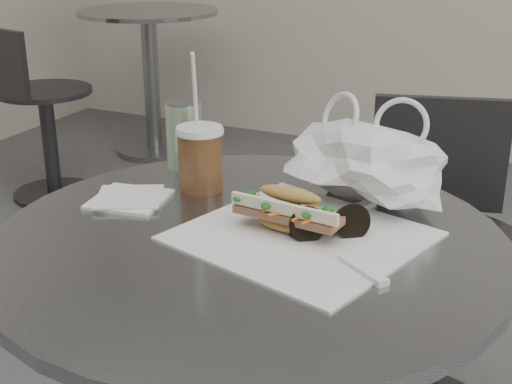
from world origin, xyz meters
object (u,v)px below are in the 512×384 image
at_px(bg_table, 151,65).
at_px(drink_can, 184,135).
at_px(bg_chair, 39,124).
at_px(banh_mi, 289,211).
at_px(chair_far, 432,288).
at_px(sunglasses, 329,226).
at_px(iced_coffee, 200,157).

relative_size(bg_table, drink_can, 5.95).
xyz_separation_m(bg_chair, drink_can, (1.43, -1.20, 0.46)).
bearing_deg(banh_mi, chair_far, 86.25).
height_order(bg_chair, sunglasses, sunglasses).
distance_m(bg_table, banh_mi, 2.74).
distance_m(bg_chair, sunglasses, 2.30).
bearing_deg(drink_can, sunglasses, -28.37).
relative_size(chair_far, bg_chair, 1.02).
relative_size(banh_mi, sunglasses, 1.87).
bearing_deg(drink_can, bg_table, 124.60).
height_order(banh_mi, drink_can, drink_can).
distance_m(bg_table, iced_coffee, 2.54).
bearing_deg(bg_chair, drink_can, -27.65).
bearing_deg(chair_far, bg_table, -55.64).
bearing_deg(drink_can, bg_chair, 140.07).
distance_m(iced_coffee, sunglasses, 0.29).
distance_m(banh_mi, sunglasses, 0.06).
bearing_deg(bg_table, iced_coffee, -54.99).
bearing_deg(iced_coffee, banh_mi, -26.97).
bearing_deg(iced_coffee, bg_table, 125.01).
bearing_deg(bg_table, bg_chair, -95.55).
height_order(chair_far, bg_chair, chair_far).
height_order(sunglasses, drink_can, drink_can).
xyz_separation_m(chair_far, banh_mi, (-0.11, -0.64, 0.43)).
relative_size(bg_table, bg_chair, 0.97).
bearing_deg(bg_chair, sunglasses, -25.63).
xyz_separation_m(chair_far, iced_coffee, (-0.32, -0.54, 0.45)).
height_order(banh_mi, sunglasses, banh_mi).
distance_m(iced_coffee, drink_can, 0.12).
distance_m(bg_chair, drink_can, 1.93).
relative_size(bg_chair, sunglasses, 6.89).
bearing_deg(sunglasses, iced_coffee, 125.11).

